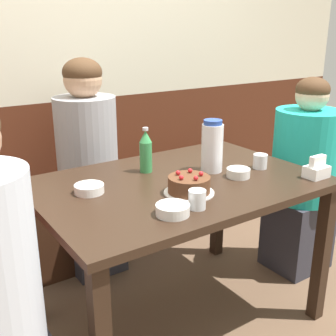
{
  "coord_description": "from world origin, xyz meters",
  "views": [
    {
      "loc": [
        -1.05,
        -1.47,
        1.41
      ],
      "look_at": [
        -0.02,
        0.05,
        0.8
      ],
      "focal_mm": 45.0,
      "sensor_mm": 36.0,
      "label": 1
    }
  ],
  "objects": [
    {
      "name": "glass_tumbler_short",
      "position": [
        0.44,
        -0.08,
        0.78
      ],
      "size": [
        0.07,
        0.07,
        0.07
      ],
      "color": "silver",
      "rests_on": "dining_table"
    },
    {
      "name": "soju_bottle",
      "position": [
        -0.06,
        0.19,
        0.85
      ],
      "size": [
        0.06,
        0.06,
        0.22
      ],
      "color": "#388E4C",
      "rests_on": "dining_table"
    },
    {
      "name": "ground_plane",
      "position": [
        0.0,
        0.0,
        0.0
      ],
      "size": [
        12.0,
        12.0,
        0.0
      ],
      "primitive_type": "plane",
      "color": "brown"
    },
    {
      "name": "back_wall",
      "position": [
        0.0,
        1.05,
        1.25
      ],
      "size": [
        4.8,
        0.04,
        2.5
      ],
      "color": "#4C2314",
      "rests_on": "ground_plane"
    },
    {
      "name": "bowl_side_dish",
      "position": [
        -0.23,
        -0.29,
        0.77
      ],
      "size": [
        0.13,
        0.13,
        0.04
      ],
      "color": "white",
      "rests_on": "dining_table"
    },
    {
      "name": "person_teal_shirt",
      "position": [
        0.9,
        -0.0,
        0.57
      ],
      "size": [
        0.38,
        0.38,
        1.16
      ],
      "rotation": [
        0.0,
        0.0,
        3.14
      ],
      "color": "#33333D",
      "rests_on": "ground_plane"
    },
    {
      "name": "bowl_soup_white",
      "position": [
        0.26,
        -0.12,
        0.77
      ],
      "size": [
        0.11,
        0.11,
        0.04
      ],
      "color": "white",
      "rests_on": "dining_table"
    },
    {
      "name": "napkin_holder",
      "position": [
        0.56,
        -0.33,
        0.78
      ],
      "size": [
        0.11,
        0.08,
        0.11
      ],
      "color": "white",
      "rests_on": "dining_table"
    },
    {
      "name": "glass_water_tall",
      "position": [
        0.45,
        0.25,
        0.79
      ],
      "size": [
        0.06,
        0.06,
        0.09
      ],
      "color": "silver",
      "rests_on": "dining_table"
    },
    {
      "name": "water_pitcher",
      "position": [
        0.21,
        0.02,
        0.87
      ],
      "size": [
        0.1,
        0.1,
        0.25
      ],
      "color": "white",
      "rests_on": "dining_table"
    },
    {
      "name": "birthday_cake",
      "position": [
        -0.05,
        -0.15,
        0.78
      ],
      "size": [
        0.21,
        0.21,
        0.09
      ],
      "color": "white",
      "rests_on": "dining_table"
    },
    {
      "name": "bench_seat",
      "position": [
        0.0,
        0.83,
        0.24
      ],
      "size": [
        2.6,
        0.38,
        0.47
      ],
      "color": "#381E11",
      "rests_on": "ground_plane"
    },
    {
      "name": "person_grey_tee",
      "position": [
        -0.14,
        0.7,
        0.62
      ],
      "size": [
        0.35,
        0.35,
        1.26
      ],
      "rotation": [
        0.0,
        0.0,
        -1.57
      ],
      "color": "#33333D",
      "rests_on": "ground_plane"
    },
    {
      "name": "dining_table",
      "position": [
        0.0,
        0.0,
        0.65
      ],
      "size": [
        1.28,
        0.88,
        0.75
      ],
      "color": "black",
      "rests_on": "ground_plane"
    },
    {
      "name": "glass_shot_small",
      "position": [
        -0.12,
        -0.3,
        0.78
      ],
      "size": [
        0.07,
        0.07,
        0.07
      ],
      "color": "silver",
      "rests_on": "dining_table"
    },
    {
      "name": "bowl_rice_small",
      "position": [
        -0.4,
        0.09,
        0.76
      ],
      "size": [
        0.13,
        0.13,
        0.04
      ],
      "color": "white",
      "rests_on": "dining_table"
    }
  ]
}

